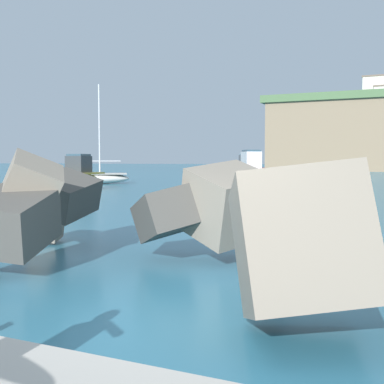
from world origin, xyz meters
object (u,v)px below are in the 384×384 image
(boat_mid_centre, at_px, (76,179))
(boat_mid_right, at_px, (252,176))
(boat_near_centre, at_px, (251,170))
(boat_near_left, at_px, (95,178))
(station_building_west, at_px, (381,92))

(boat_mid_centre, bearing_deg, boat_mid_right, 41.53)
(boat_near_centre, xyz_separation_m, boat_mid_right, (5.63, -16.91, -0.01))
(boat_near_centre, distance_m, boat_mid_right, 17.83)
(boat_near_left, xyz_separation_m, station_building_west, (14.07, 79.63, 15.20))
(boat_near_left, bearing_deg, boat_mid_right, 1.10)
(boat_near_centre, distance_m, boat_mid_centre, 24.44)
(boat_mid_right, height_order, station_building_west, station_building_west)
(boat_near_left, bearing_deg, boat_near_centre, 69.09)
(boat_mid_centre, bearing_deg, boat_near_centre, 83.67)
(boat_mid_centre, relative_size, station_building_west, 0.57)
(boat_near_centre, bearing_deg, boat_mid_centre, -96.33)
(boat_near_centre, bearing_deg, boat_mid_right, -71.58)
(boat_near_centre, bearing_deg, station_building_west, 83.14)
(boat_mid_right, bearing_deg, boat_near_left, -178.90)
(boat_near_centre, distance_m, station_building_west, 64.68)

